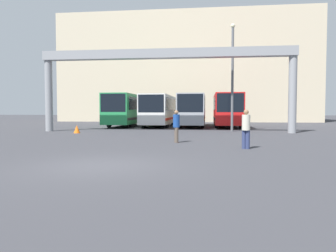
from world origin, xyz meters
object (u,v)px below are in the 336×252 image
(bus_slot_0, at_px, (128,108))
(lamp_post, at_px, (232,73))
(bus_slot_1, at_px, (159,109))
(bus_slot_2, at_px, (193,109))
(traffic_cone, at_px, (77,129))
(pedestrian_near_center, at_px, (176,126))
(pedestrian_near_right, at_px, (246,128))
(bus_slot_3, at_px, (227,108))

(bus_slot_0, height_order, lamp_post, lamp_post)
(bus_slot_1, xyz_separation_m, bus_slot_2, (3.50, 0.23, 0.03))
(bus_slot_0, distance_m, bus_slot_2, 6.99)
(traffic_cone, bearing_deg, pedestrian_near_center, -37.46)
(bus_slot_1, height_order, lamp_post, lamp_post)
(bus_slot_0, height_order, traffic_cone, bus_slot_0)
(bus_slot_2, distance_m, traffic_cone, 13.66)
(pedestrian_near_right, xyz_separation_m, traffic_cone, (-11.37, 8.57, -0.62))
(bus_slot_2, bearing_deg, bus_slot_1, -176.26)
(bus_slot_1, distance_m, bus_slot_2, 3.50)
(bus_slot_1, distance_m, pedestrian_near_center, 17.15)
(bus_slot_0, relative_size, pedestrian_near_center, 6.38)
(bus_slot_0, bearing_deg, pedestrian_near_center, -68.10)
(bus_slot_2, relative_size, pedestrian_near_right, 6.10)
(pedestrian_near_center, bearing_deg, bus_slot_3, -29.70)
(bus_slot_0, distance_m, pedestrian_near_center, 18.52)
(bus_slot_2, relative_size, traffic_cone, 17.63)
(bus_slot_3, bearing_deg, traffic_cone, -137.31)
(bus_slot_2, bearing_deg, lamp_post, -64.80)
(pedestrian_near_center, height_order, traffic_cone, pedestrian_near_center)
(bus_slot_2, xyz_separation_m, traffic_cone, (-8.14, -10.85, -1.57))
(bus_slot_1, distance_m, bus_slot_3, 6.99)
(bus_slot_3, bearing_deg, lamp_post, -89.99)
(pedestrian_near_right, height_order, pedestrian_near_center, pedestrian_near_right)
(bus_slot_3, distance_m, pedestrian_near_right, 19.33)
(pedestrian_near_center, relative_size, lamp_post, 0.20)
(bus_slot_1, relative_size, traffic_cone, 16.87)
(pedestrian_near_right, relative_size, lamp_post, 0.20)
(bus_slot_2, bearing_deg, pedestrian_near_center, -90.32)
(pedestrian_near_center, xyz_separation_m, traffic_cone, (-8.04, 6.16, -0.61))
(bus_slot_1, bearing_deg, bus_slot_3, 0.88)
(bus_slot_1, distance_m, pedestrian_near_right, 20.36)
(pedestrian_near_right, bearing_deg, pedestrian_near_center, -18.46)
(bus_slot_3, xyz_separation_m, pedestrian_near_center, (-3.59, -16.90, -0.99))
(lamp_post, bearing_deg, bus_slot_2, 115.20)
(bus_slot_3, relative_size, pedestrian_near_right, 5.96)
(pedestrian_near_center, bearing_deg, bus_slot_1, -6.25)
(bus_slot_0, relative_size, bus_slot_3, 1.05)
(pedestrian_near_center, distance_m, lamp_post, 10.90)
(bus_slot_1, xyz_separation_m, lamp_post, (6.99, -7.20, 2.81))
(bus_slot_2, height_order, traffic_cone, bus_slot_2)
(traffic_cone, bearing_deg, pedestrian_near_right, -37.00)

